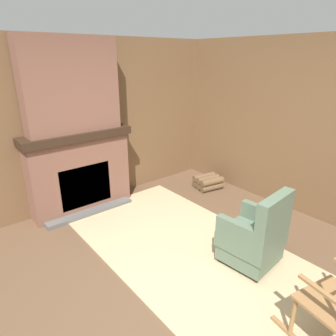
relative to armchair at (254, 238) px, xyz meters
The scene contains 11 objects.
ground_plane 1.00m from the armchair, 100.53° to the right, with size 14.00×14.00×0.00m, color brown.
wood_panel_wall_left 3.02m from the armchair, 161.32° to the right, with size 0.06×5.65×2.55m.
wood_panel_wall_back 1.88m from the armchair, 94.80° to the left, with size 5.65×0.09×2.55m.
fireplace_hearth 2.69m from the armchair, 159.83° to the right, with size 0.56×1.60×1.24m.
chimney_breast 3.09m from the armchair, 159.91° to the right, with size 0.31×1.32×1.29m.
area_rug 0.78m from the armchair, 145.96° to the right, with size 3.72×1.84×0.01m.
armchair is the anchor object (origin of this frame).
firewood_stack 2.16m from the armchair, 147.31° to the left, with size 0.45×0.50×0.23m.
oil_lamp_vase 3.04m from the armchair, 152.79° to the right, with size 0.12×0.12×0.30m.
storage_case 2.81m from the armchair, 165.62° to the right, with size 0.17×0.20×0.14m.
decorative_plate_on_mantel 2.94m from the armchair, 158.89° to the right, with size 0.07×0.26×0.26m.
Camera 1 is at (1.78, -1.64, 2.27)m, focal length 32.00 mm.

